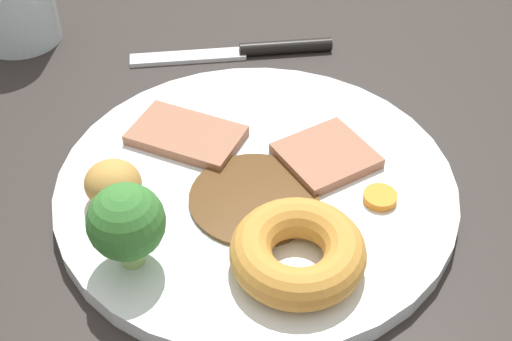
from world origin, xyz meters
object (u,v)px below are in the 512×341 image
object	(u,v)px
knife	(250,51)
roast_potato_left	(113,184)
yorkshire_pudding	(298,252)
broccoli_floret	(126,223)
meat_slice_under	(186,135)
dinner_plate	(256,188)
meat_slice_main	(326,156)
carrot_coin_front	(380,197)

from	to	relation	value
knife	roast_potato_left	bearing A→B (deg)	58.95
yorkshire_pudding	broccoli_floret	distance (cm)	10.63
meat_slice_under	knife	size ratio (longest dim) A/B	0.44
yorkshire_pudding	knife	xyz separation A→B (cm)	(26.49, -0.54, -2.28)
meat_slice_under	broccoli_floret	size ratio (longest dim) A/B	1.36
dinner_plate	meat_slice_main	world-z (taller)	meat_slice_main
dinner_plate	broccoli_floret	distance (cm)	11.58
carrot_coin_front	meat_slice_under	bearing A→B (deg)	56.53
broccoli_floret	yorkshire_pudding	bearing A→B (deg)	-100.29
knife	broccoli_floret	bearing A→B (deg)	67.46
meat_slice_main	carrot_coin_front	size ratio (longest dim) A/B	2.67
dinner_plate	knife	xyz separation A→B (cm)	(18.35, -2.01, -0.25)
meat_slice_under	roast_potato_left	xyz separation A→B (cm)	(-5.88, 5.30, 1.17)
dinner_plate	carrot_coin_front	world-z (taller)	carrot_coin_front
meat_slice_main	yorkshire_pudding	xyz separation A→B (cm)	(-9.68, 3.94, 0.94)
meat_slice_under	carrot_coin_front	world-z (taller)	meat_slice_under
roast_potato_left	carrot_coin_front	world-z (taller)	roast_potato_left
carrot_coin_front	dinner_plate	bearing A→B (deg)	68.99
yorkshire_pudding	roast_potato_left	world-z (taller)	roast_potato_left
dinner_plate	roast_potato_left	bearing A→B (deg)	93.31
meat_slice_under	broccoli_floret	xyz separation A→B (cm)	(-11.59, 4.18, 3.10)
yorkshire_pudding	knife	distance (cm)	26.60
broccoli_floret	knife	bearing A→B (deg)	-23.63
broccoli_floret	knife	world-z (taller)	broccoli_floret
meat_slice_under	carrot_coin_front	bearing A→B (deg)	-123.47
meat_slice_main	knife	xyz separation A→B (cm)	(16.81, 3.40, -1.35)
meat_slice_under	yorkshire_pudding	xyz separation A→B (cm)	(-13.45, -6.06, 0.94)
meat_slice_main	yorkshire_pudding	size ratio (longest dim) A/B	0.73
meat_slice_main	meat_slice_under	world-z (taller)	same
dinner_plate	knife	size ratio (longest dim) A/B	1.54
roast_potato_left	broccoli_floret	size ratio (longest dim) A/B	0.65
meat_slice_main	broccoli_floret	xyz separation A→B (cm)	(-7.82, 14.18, 3.10)
dinner_plate	meat_slice_under	size ratio (longest dim) A/B	3.48
yorkshire_pudding	carrot_coin_front	size ratio (longest dim) A/B	3.66
yorkshire_pudding	carrot_coin_front	bearing A→B (deg)	-53.48
roast_potato_left	carrot_coin_front	xyz separation A→B (cm)	(-2.58, -18.09, -1.28)
roast_potato_left	carrot_coin_front	size ratio (longest dim) A/B	1.68
meat_slice_main	roast_potato_left	distance (cm)	15.48
meat_slice_under	roast_potato_left	world-z (taller)	roast_potato_left
meat_slice_under	yorkshire_pudding	size ratio (longest dim) A/B	0.96
dinner_plate	broccoli_floret	xyz separation A→B (cm)	(-6.28, 8.77, 4.20)
yorkshire_pudding	roast_potato_left	size ratio (longest dim) A/B	2.18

